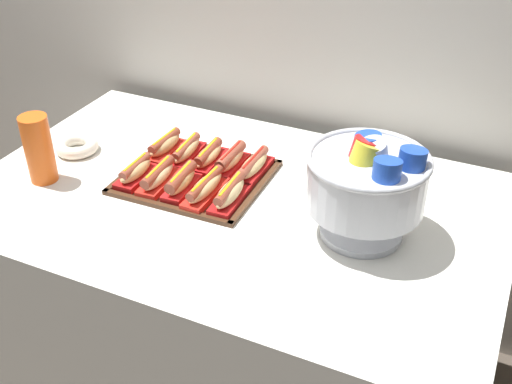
{
  "coord_description": "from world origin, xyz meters",
  "views": [
    {
      "loc": [
        0.68,
        -1.31,
        1.76
      ],
      "look_at": [
        0.08,
        -0.02,
        0.83
      ],
      "focal_mm": 44.48,
      "sensor_mm": 36.0,
      "label": 1
    }
  ],
  "objects_px": {
    "hot_dog_6": "(186,151)",
    "hot_dog_7": "(208,156)",
    "buffet_table": "(236,296)",
    "donut": "(77,146)",
    "hot_dog_5": "(165,146)",
    "hot_dog_2": "(181,181)",
    "hot_dog_3": "(205,188)",
    "hot_dog_0": "(136,171)",
    "hot_dog_1": "(158,177)",
    "punch_bowl": "(368,181)",
    "hot_dog_4": "(230,194)",
    "cup_stack": "(39,149)",
    "hot_dog_8": "(231,160)",
    "serving_tray": "(196,178)",
    "hot_dog_9": "(254,166)"
  },
  "relations": [
    {
      "from": "hot_dog_6",
      "to": "hot_dog_7",
      "type": "bearing_deg",
      "value": 1.32
    },
    {
      "from": "buffet_table",
      "to": "donut",
      "type": "xyz_separation_m",
      "value": [
        -0.56,
        0.03,
        0.39
      ]
    },
    {
      "from": "hot_dog_5",
      "to": "hot_dog_7",
      "type": "bearing_deg",
      "value": 1.32
    },
    {
      "from": "hot_dog_2",
      "to": "hot_dog_3",
      "type": "bearing_deg",
      "value": 1.32
    },
    {
      "from": "hot_dog_0",
      "to": "hot_dog_1",
      "type": "height_order",
      "value": "same"
    },
    {
      "from": "punch_bowl",
      "to": "hot_dog_2",
      "type": "bearing_deg",
      "value": -177.21
    },
    {
      "from": "buffet_table",
      "to": "hot_dog_0",
      "type": "bearing_deg",
      "value": -171.94
    },
    {
      "from": "hot_dog_1",
      "to": "hot_dog_4",
      "type": "distance_m",
      "value": 0.23
    },
    {
      "from": "hot_dog_6",
      "to": "hot_dog_7",
      "type": "relative_size",
      "value": 1.08
    },
    {
      "from": "hot_dog_0",
      "to": "hot_dog_1",
      "type": "distance_m",
      "value": 0.08
    },
    {
      "from": "hot_dog_7",
      "to": "donut",
      "type": "xyz_separation_m",
      "value": [
        -0.42,
        -0.1,
        -0.01
      ]
    },
    {
      "from": "hot_dog_5",
      "to": "cup_stack",
      "type": "height_order",
      "value": "cup_stack"
    },
    {
      "from": "hot_dog_1",
      "to": "hot_dog_8",
      "type": "bearing_deg",
      "value": 49.04
    },
    {
      "from": "hot_dog_0",
      "to": "hot_dog_1",
      "type": "relative_size",
      "value": 0.91
    },
    {
      "from": "hot_dog_1",
      "to": "hot_dog_7",
      "type": "xyz_separation_m",
      "value": [
        0.07,
        0.17,
        -0.0
      ]
    },
    {
      "from": "hot_dog_7",
      "to": "cup_stack",
      "type": "distance_m",
      "value": 0.49
    },
    {
      "from": "serving_tray",
      "to": "hot_dog_1",
      "type": "bearing_deg",
      "value": -130.96
    },
    {
      "from": "hot_dog_1",
      "to": "hot_dog_7",
      "type": "distance_m",
      "value": 0.18
    },
    {
      "from": "serving_tray",
      "to": "hot_dog_3",
      "type": "height_order",
      "value": "hot_dog_3"
    },
    {
      "from": "hot_dog_6",
      "to": "punch_bowl",
      "type": "height_order",
      "value": "punch_bowl"
    },
    {
      "from": "hot_dog_6",
      "to": "hot_dog_9",
      "type": "distance_m",
      "value": 0.23
    },
    {
      "from": "hot_dog_4",
      "to": "hot_dog_7",
      "type": "distance_m",
      "value": 0.22
    },
    {
      "from": "buffet_table",
      "to": "serving_tray",
      "type": "height_order",
      "value": "serving_tray"
    },
    {
      "from": "serving_tray",
      "to": "hot_dog_8",
      "type": "height_order",
      "value": "hot_dog_8"
    },
    {
      "from": "hot_dog_1",
      "to": "punch_bowl",
      "type": "relative_size",
      "value": 0.55
    },
    {
      "from": "hot_dog_5",
      "to": "hot_dog_8",
      "type": "bearing_deg",
      "value": 1.32
    },
    {
      "from": "hot_dog_2",
      "to": "punch_bowl",
      "type": "relative_size",
      "value": 0.52
    },
    {
      "from": "hot_dog_2",
      "to": "hot_dog_4",
      "type": "relative_size",
      "value": 0.92
    },
    {
      "from": "hot_dog_1",
      "to": "punch_bowl",
      "type": "distance_m",
      "value": 0.61
    },
    {
      "from": "hot_dog_4",
      "to": "donut",
      "type": "distance_m",
      "value": 0.57
    },
    {
      "from": "hot_dog_9",
      "to": "hot_dog_1",
      "type": "bearing_deg",
      "value": -142.43
    },
    {
      "from": "hot_dog_1",
      "to": "hot_dog_8",
      "type": "height_order",
      "value": "hot_dog_8"
    },
    {
      "from": "buffet_table",
      "to": "hot_dog_5",
      "type": "height_order",
      "value": "hot_dog_5"
    },
    {
      "from": "buffet_table",
      "to": "hot_dog_4",
      "type": "relative_size",
      "value": 8.72
    },
    {
      "from": "hot_dog_5",
      "to": "hot_dog_7",
      "type": "distance_m",
      "value": 0.15
    },
    {
      "from": "hot_dog_8",
      "to": "hot_dog_2",
      "type": "bearing_deg",
      "value": -113.13
    },
    {
      "from": "hot_dog_2",
      "to": "cup_stack",
      "type": "bearing_deg",
      "value": -165.43
    },
    {
      "from": "hot_dog_9",
      "to": "hot_dog_0",
      "type": "bearing_deg",
      "value": -149.87
    },
    {
      "from": "hot_dog_0",
      "to": "hot_dog_5",
      "type": "height_order",
      "value": "same"
    },
    {
      "from": "hot_dog_3",
      "to": "hot_dog_4",
      "type": "xyz_separation_m",
      "value": [
        0.07,
        0.0,
        0.0
      ]
    },
    {
      "from": "hot_dog_2",
      "to": "hot_dog_0",
      "type": "bearing_deg",
      "value": -178.68
    },
    {
      "from": "buffet_table",
      "to": "cup_stack",
      "type": "height_order",
      "value": "cup_stack"
    },
    {
      "from": "punch_bowl",
      "to": "hot_dog_0",
      "type": "bearing_deg",
      "value": -177.54
    },
    {
      "from": "serving_tray",
      "to": "hot_dog_3",
      "type": "xyz_separation_m",
      "value": [
        0.08,
        -0.08,
        0.03
      ]
    },
    {
      "from": "hot_dog_9",
      "to": "hot_dog_6",
      "type": "bearing_deg",
      "value": -178.68
    },
    {
      "from": "hot_dog_4",
      "to": "donut",
      "type": "bearing_deg",
      "value": 173.39
    },
    {
      "from": "hot_dog_1",
      "to": "hot_dog_4",
      "type": "xyz_separation_m",
      "value": [
        0.22,
        0.01,
        0.0
      ]
    },
    {
      "from": "hot_dog_4",
      "to": "hot_dog_1",
      "type": "bearing_deg",
      "value": -178.68
    },
    {
      "from": "buffet_table",
      "to": "hot_dog_5",
      "type": "xyz_separation_m",
      "value": [
        -0.3,
        0.12,
        0.4
      ]
    },
    {
      "from": "hot_dog_3",
      "to": "punch_bowl",
      "type": "height_order",
      "value": "punch_bowl"
    }
  ]
}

